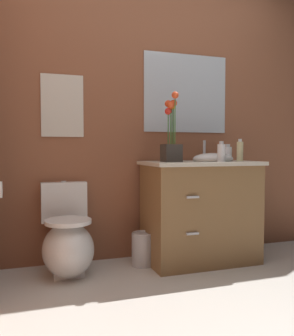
{
  "coord_description": "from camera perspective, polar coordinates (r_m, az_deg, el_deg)",
  "views": [
    {
      "loc": [
        -1.05,
        -1.6,
        0.94
      ],
      "look_at": [
        -0.16,
        1.05,
        0.8
      ],
      "focal_mm": 38.53,
      "sensor_mm": 36.0,
      "label": 1
    }
  ],
  "objects": [
    {
      "name": "ground_plane",
      "position": [
        2.14,
        14.35,
        -23.32
      ],
      "size": [
        8.87,
        8.87,
        0.0
      ],
      "primitive_type": "plane",
      "color": "beige"
    },
    {
      "name": "wall_back",
      "position": [
        3.3,
        3.88,
        8.27
      ],
      "size": [
        4.14,
        0.05,
        2.5
      ],
      "primitive_type": "cube",
      "color": "brown",
      "rests_on": "ground_plane"
    },
    {
      "name": "toilet",
      "position": [
        2.84,
        -12.47,
        -11.42
      ],
      "size": [
        0.38,
        0.59,
        0.69
      ],
      "color": "white",
      "rests_on": "ground_plane"
    },
    {
      "name": "vanity_cabinet",
      "position": [
        3.08,
        8.42,
        -6.59
      ],
      "size": [
        0.94,
        0.56,
        1.03
      ],
      "color": "brown",
      "rests_on": "ground_plane"
    },
    {
      "name": "flower_vase",
      "position": [
        2.89,
        3.86,
        4.58
      ],
      "size": [
        0.14,
        0.14,
        0.55
      ],
      "color": "#38332D",
      "rests_on": "vanity_cabinet"
    },
    {
      "name": "soap_bottle",
      "position": [
        3.16,
        14.49,
        2.63
      ],
      "size": [
        0.05,
        0.05,
        0.19
      ],
      "color": "beige",
      "rests_on": "vanity_cabinet"
    },
    {
      "name": "lotion_bottle",
      "position": [
        3.21,
        12.67,
        2.27
      ],
      "size": [
        0.07,
        0.07,
        0.15
      ],
      "color": "white",
      "rests_on": "vanity_cabinet"
    },
    {
      "name": "hand_wash_bottle",
      "position": [
        2.96,
        11.68,
        2.42
      ],
      "size": [
        0.06,
        0.06,
        0.17
      ],
      "color": "white",
      "rests_on": "vanity_cabinet"
    },
    {
      "name": "trash_bin",
      "position": [
        3.0,
        -0.69,
        -12.66
      ],
      "size": [
        0.18,
        0.18,
        0.27
      ],
      "color": "#B7B7BC",
      "rests_on": "ground_plane"
    },
    {
      "name": "wall_poster",
      "position": [
        3.04,
        -13.24,
        9.56
      ],
      "size": [
        0.34,
        0.01,
        0.5
      ],
      "primitive_type": "cube",
      "color": "beige"
    },
    {
      "name": "wall_mirror",
      "position": [
        3.34,
        6.17,
        11.64
      ],
      "size": [
        0.8,
        0.01,
        0.7
      ],
      "primitive_type": "cube",
      "color": "#B2BCC6"
    }
  ]
}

